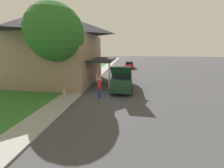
{
  "coord_description": "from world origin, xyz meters",
  "views": [
    {
      "loc": [
        1.55,
        -9.91,
        4.13
      ],
      "look_at": [
        0.06,
        0.76,
        1.04
      ],
      "focal_mm": 20.0,
      "sensor_mm": 36.0,
      "label": 1
    }
  ],
  "objects_px": {
    "suv_parked": "(122,78)",
    "car_down_street": "(129,65)",
    "lawn_tree_near": "(56,34)",
    "fire_hydrant": "(65,93)",
    "skateboard": "(101,101)",
    "skateboarder": "(99,86)"
  },
  "relations": [
    {
      "from": "suv_parked",
      "to": "car_down_street",
      "type": "relative_size",
      "value": 1.37
    },
    {
      "from": "car_down_street",
      "to": "skateboarder",
      "type": "xyz_separation_m",
      "value": [
        -2.24,
        -18.09,
        0.57
      ]
    },
    {
      "from": "suv_parked",
      "to": "fire_hydrant",
      "type": "bearing_deg",
      "value": -144.46
    },
    {
      "from": "skateboarder",
      "to": "fire_hydrant",
      "type": "bearing_deg",
      "value": 175.79
    },
    {
      "from": "car_down_street",
      "to": "skateboarder",
      "type": "height_order",
      "value": "skateboarder"
    },
    {
      "from": "lawn_tree_near",
      "to": "suv_parked",
      "type": "bearing_deg",
      "value": 19.08
    },
    {
      "from": "skateboarder",
      "to": "car_down_street",
      "type": "bearing_deg",
      "value": 82.95
    },
    {
      "from": "lawn_tree_near",
      "to": "skateboard",
      "type": "relative_size",
      "value": 10.35
    },
    {
      "from": "skateboarder",
      "to": "skateboard",
      "type": "xyz_separation_m",
      "value": [
        0.13,
        -0.14,
        -1.18
      ]
    },
    {
      "from": "suv_parked",
      "to": "fire_hydrant",
      "type": "xyz_separation_m",
      "value": [
        -4.67,
        -3.34,
        -0.7
      ]
    },
    {
      "from": "skateboard",
      "to": "fire_hydrant",
      "type": "distance_m",
      "value": 3.24
    },
    {
      "from": "lawn_tree_near",
      "to": "skateboarder",
      "type": "xyz_separation_m",
      "value": [
        4.07,
        -1.6,
        -4.08
      ]
    },
    {
      "from": "lawn_tree_near",
      "to": "fire_hydrant",
      "type": "xyz_separation_m",
      "value": [
        1.0,
        -1.38,
        -4.9
      ]
    },
    {
      "from": "lawn_tree_near",
      "to": "car_down_street",
      "type": "relative_size",
      "value": 1.82
    },
    {
      "from": "fire_hydrant",
      "to": "car_down_street",
      "type": "bearing_deg",
      "value": 73.46
    },
    {
      "from": "lawn_tree_near",
      "to": "fire_hydrant",
      "type": "height_order",
      "value": "lawn_tree_near"
    },
    {
      "from": "lawn_tree_near",
      "to": "car_down_street",
      "type": "height_order",
      "value": "lawn_tree_near"
    },
    {
      "from": "suv_parked",
      "to": "car_down_street",
      "type": "height_order",
      "value": "suv_parked"
    },
    {
      "from": "suv_parked",
      "to": "car_down_street",
      "type": "bearing_deg",
      "value": 87.5
    },
    {
      "from": "lawn_tree_near",
      "to": "skateboard",
      "type": "height_order",
      "value": "lawn_tree_near"
    },
    {
      "from": "car_down_street",
      "to": "lawn_tree_near",
      "type": "bearing_deg",
      "value": -110.93
    },
    {
      "from": "skateboarder",
      "to": "fire_hydrant",
      "type": "relative_size",
      "value": 2.69
    }
  ]
}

